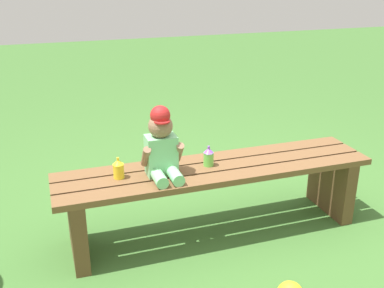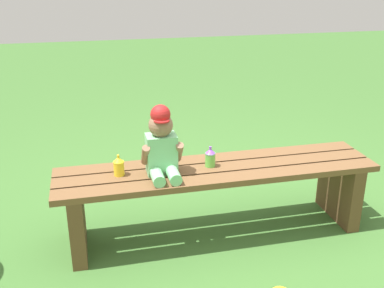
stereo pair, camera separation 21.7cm
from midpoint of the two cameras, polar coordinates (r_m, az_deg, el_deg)
ground_plane at (r=2.92m, az=0.66°, el=-10.77°), size 16.00×16.00×0.00m
park_bench at (r=2.76m, az=0.69°, el=-5.27°), size 1.90×0.42×0.44m
child_figure at (r=2.54m, az=-6.25°, el=-0.26°), size 0.23×0.27×0.40m
sippy_cup_left at (r=2.59m, az=-11.54°, el=-3.05°), size 0.06×0.06×0.12m
sippy_cup_right at (r=2.69m, az=-0.22°, el=-1.60°), size 0.06×0.06×0.12m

